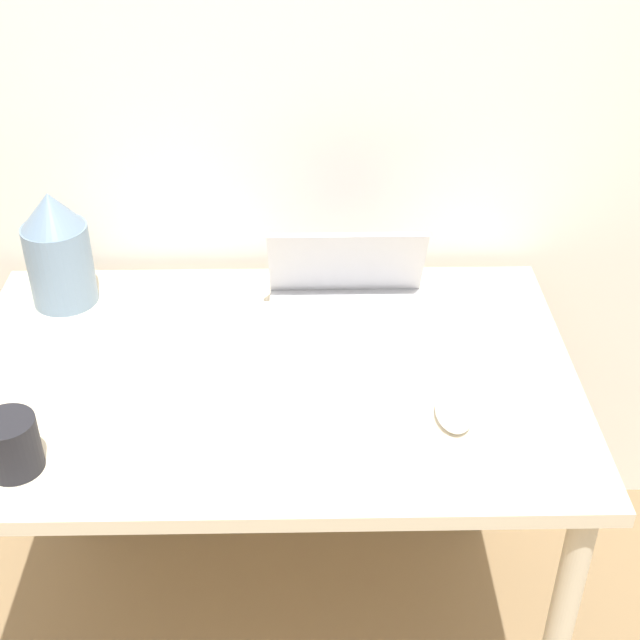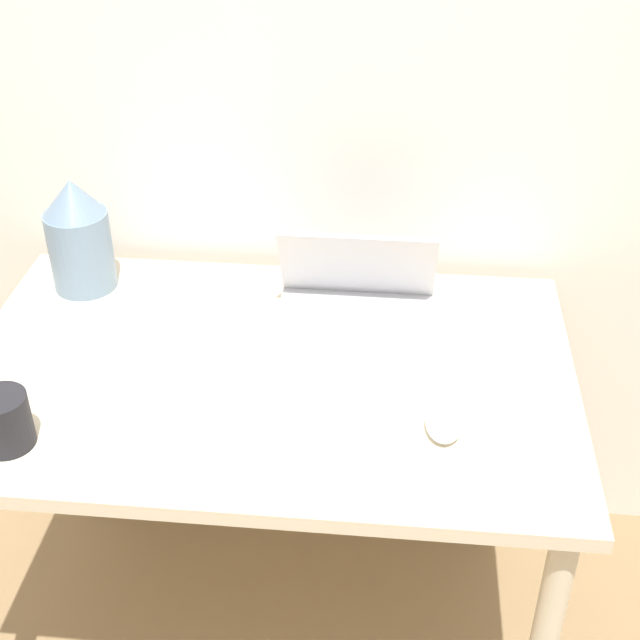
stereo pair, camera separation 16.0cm
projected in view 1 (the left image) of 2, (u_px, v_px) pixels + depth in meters
wall_back at (266, 38)px, 1.79m from camera, size 6.00×0.05×2.50m
desk at (269, 409)px, 1.75m from camera, size 1.18×0.77×0.75m
laptop at (347, 298)px, 1.83m from camera, size 0.32×0.20×0.20m
keyboard at (289, 407)px, 1.59m from camera, size 0.47×0.19×0.02m
mouse at (454, 412)px, 1.57m from camera, size 0.07×0.11×0.03m
vase at (58, 250)px, 1.84m from camera, size 0.14×0.14×0.25m
mug at (11, 445)px, 1.45m from camera, size 0.09×0.09×0.10m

